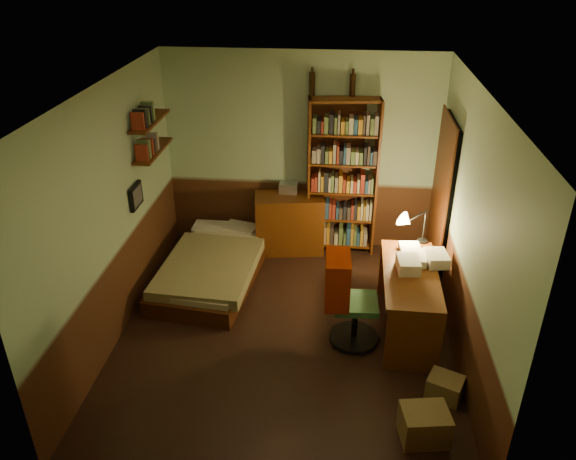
# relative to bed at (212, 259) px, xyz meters

# --- Properties ---
(floor) EXTENTS (3.50, 4.00, 0.02)m
(floor) POSITION_rel_bed_xyz_m (1.00, -0.95, -0.29)
(floor) COLOR black
(floor) RESTS_ON ground
(ceiling) EXTENTS (3.50, 4.00, 0.02)m
(ceiling) POSITION_rel_bed_xyz_m (1.00, -0.95, 2.33)
(ceiling) COLOR silver
(ceiling) RESTS_ON wall_back
(wall_back) EXTENTS (3.50, 0.02, 2.60)m
(wall_back) POSITION_rel_bed_xyz_m (1.00, 1.06, 1.02)
(wall_back) COLOR #9BBA92
(wall_back) RESTS_ON ground
(wall_left) EXTENTS (0.02, 4.00, 2.60)m
(wall_left) POSITION_rel_bed_xyz_m (-0.76, -0.95, 1.02)
(wall_left) COLOR #9BBA92
(wall_left) RESTS_ON ground
(wall_right) EXTENTS (0.02, 4.00, 2.60)m
(wall_right) POSITION_rel_bed_xyz_m (2.76, -0.95, 1.02)
(wall_right) COLOR #9BBA92
(wall_right) RESTS_ON ground
(wall_front) EXTENTS (3.50, 0.02, 2.60)m
(wall_front) POSITION_rel_bed_xyz_m (1.00, -2.96, 1.02)
(wall_front) COLOR #9BBA92
(wall_front) RESTS_ON ground
(doorway) EXTENTS (0.06, 0.90, 2.00)m
(doorway) POSITION_rel_bed_xyz_m (2.72, 0.35, 0.72)
(doorway) COLOR black
(doorway) RESTS_ON ground
(door_trim) EXTENTS (0.02, 0.98, 2.08)m
(door_trim) POSITION_rel_bed_xyz_m (2.69, 0.35, 0.72)
(door_trim) COLOR #391909
(door_trim) RESTS_ON ground
(bed) EXTENTS (1.23, 2.00, 0.56)m
(bed) POSITION_rel_bed_xyz_m (0.00, 0.00, 0.00)
(bed) COLOR olive
(bed) RESTS_ON ground
(dresser) EXTENTS (0.95, 0.57, 0.79)m
(dresser) POSITION_rel_bed_xyz_m (0.87, 0.81, 0.12)
(dresser) COLOR #53270C
(dresser) RESTS_ON ground
(mini_stereo) EXTENTS (0.25, 0.20, 0.13)m
(mini_stereo) POSITION_rel_bed_xyz_m (0.85, 0.94, 0.58)
(mini_stereo) COLOR #B2B2B7
(mini_stereo) RESTS_ON dresser
(bookshelf) EXTENTS (0.91, 0.38, 2.06)m
(bookshelf) POSITION_rel_bed_xyz_m (1.54, 0.90, 0.75)
(bookshelf) COLOR #53270C
(bookshelf) RESTS_ON ground
(bottle_left) EXTENTS (0.08, 0.08, 0.28)m
(bottle_left) POSITION_rel_bed_xyz_m (1.13, 1.01, 1.92)
(bottle_left) COLOR black
(bottle_left) RESTS_ON bookshelf
(bottle_right) EXTENTS (0.07, 0.07, 0.27)m
(bottle_right) POSITION_rel_bed_xyz_m (1.61, 1.01, 1.92)
(bottle_right) COLOR black
(bottle_right) RESTS_ON bookshelf
(desk) EXTENTS (0.58, 1.36, 0.72)m
(desk) POSITION_rel_bed_xyz_m (2.28, -0.80, 0.08)
(desk) COLOR #53270C
(desk) RESTS_ON ground
(paper_stack) EXTENTS (0.25, 0.32, 0.12)m
(paper_stack) POSITION_rel_bed_xyz_m (2.56, -0.58, 0.50)
(paper_stack) COLOR silver
(paper_stack) RESTS_ON desk
(desk_lamp) EXTENTS (0.21, 0.21, 0.56)m
(desk_lamp) POSITION_rel_bed_xyz_m (2.47, -0.13, 0.72)
(desk_lamp) COLOR black
(desk_lamp) RESTS_ON desk
(office_chair) EXTENTS (0.57, 0.51, 1.12)m
(office_chair) POSITION_rel_bed_xyz_m (1.73, -1.04, 0.28)
(office_chair) COLOR #2F653C
(office_chair) RESTS_ON ground
(red_jacket) EXTENTS (0.30, 0.47, 0.53)m
(red_jacket) POSITION_rel_bed_xyz_m (1.60, -1.13, 1.10)
(red_jacket) COLOR #AD2600
(red_jacket) RESTS_ON office_chair
(wall_shelf_lower) EXTENTS (0.20, 0.90, 0.03)m
(wall_shelf_lower) POSITION_rel_bed_xyz_m (-0.64, 0.15, 1.32)
(wall_shelf_lower) COLOR #53270C
(wall_shelf_lower) RESTS_ON wall_left
(wall_shelf_upper) EXTENTS (0.20, 0.90, 0.03)m
(wall_shelf_upper) POSITION_rel_bed_xyz_m (-0.64, 0.15, 1.67)
(wall_shelf_upper) COLOR #53270C
(wall_shelf_upper) RESTS_ON wall_left
(framed_picture) EXTENTS (0.04, 0.32, 0.26)m
(framed_picture) POSITION_rel_bed_xyz_m (-0.72, -0.35, 0.97)
(framed_picture) COLOR black
(framed_picture) RESTS_ON wall_left
(cardboard_box_a) EXTENTS (0.44, 0.37, 0.29)m
(cardboard_box_a) POSITION_rel_bed_xyz_m (2.31, -2.29, -0.13)
(cardboard_box_a) COLOR olive
(cardboard_box_a) RESTS_ON ground
(cardboard_box_b) EXTENTS (0.38, 0.35, 0.21)m
(cardboard_box_b) POSITION_rel_bed_xyz_m (2.56, -1.78, -0.17)
(cardboard_box_b) COLOR olive
(cardboard_box_b) RESTS_ON ground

